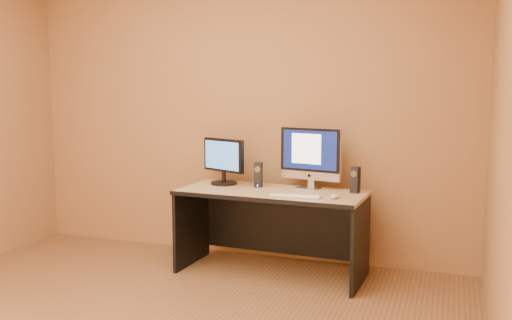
{
  "coord_description": "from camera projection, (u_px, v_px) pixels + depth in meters",
  "views": [
    {
      "loc": [
        1.74,
        -2.64,
        1.5
      ],
      "look_at": [
        0.32,
        1.44,
        0.92
      ],
      "focal_mm": 40.0,
      "sensor_mm": 36.0,
      "label": 1
    }
  ],
  "objects": [
    {
      "name": "speaker_right",
      "position": [
        355.0,
        180.0,
        4.37
      ],
      "size": [
        0.08,
        0.08,
        0.2
      ],
      "primitive_type": null,
      "rotation": [
        0.0,
        0.0,
        -0.23
      ],
      "color": "black",
      "rests_on": "desk"
    },
    {
      "name": "mouse",
      "position": [
        335.0,
        196.0,
        4.16
      ],
      "size": [
        0.07,
        0.1,
        0.03
      ],
      "primitive_type": "ellipsoid",
      "rotation": [
        0.0,
        0.0,
        -0.17
      ],
      "color": "silver",
      "rests_on": "desk"
    },
    {
      "name": "cable_a",
      "position": [
        321.0,
        187.0,
        4.61
      ],
      "size": [
        0.04,
        0.2,
        0.01
      ],
      "primitive_type": "cylinder",
      "rotation": [
        1.57,
        0.0,
        0.15
      ],
      "color": "black",
      "rests_on": "desk"
    },
    {
      "name": "walls",
      "position": [
        112.0,
        121.0,
        3.07
      ],
      "size": [
        4.0,
        4.0,
        2.6
      ],
      "primitive_type": null,
      "color": "olive",
      "rests_on": "ground"
    },
    {
      "name": "desk",
      "position": [
        271.0,
        233.0,
        4.5
      ],
      "size": [
        1.48,
        0.71,
        0.67
      ],
      "primitive_type": null,
      "rotation": [
        0.0,
        0.0,
        -0.05
      ],
      "color": "tan",
      "rests_on": "ground"
    },
    {
      "name": "imac",
      "position": [
        309.0,
        157.0,
        4.53
      ],
      "size": [
        0.54,
        0.28,
        0.5
      ],
      "primitive_type": null,
      "rotation": [
        0.0,
        0.0,
        -0.19
      ],
      "color": "#B0AFB4",
      "rests_on": "desk"
    },
    {
      "name": "cable_b",
      "position": [
        306.0,
        186.0,
        4.65
      ],
      "size": [
        0.1,
        0.14,
        0.01
      ],
      "primitive_type": "cylinder",
      "rotation": [
        1.57,
        0.0,
        -0.61
      ],
      "color": "black",
      "rests_on": "desk"
    },
    {
      "name": "speaker_left",
      "position": [
        258.0,
        175.0,
        4.62
      ],
      "size": [
        0.07,
        0.07,
        0.2
      ],
      "primitive_type": null,
      "rotation": [
        0.0,
        0.0,
        0.14
      ],
      "color": "black",
      "rests_on": "desk"
    },
    {
      "name": "second_monitor",
      "position": [
        224.0,
        162.0,
        4.73
      ],
      "size": [
        0.49,
        0.37,
        0.38
      ],
      "primitive_type": null,
      "rotation": [
        0.0,
        0.0,
        -0.4
      ],
      "color": "black",
      "rests_on": "desk"
    },
    {
      "name": "keyboard",
      "position": [
        294.0,
        196.0,
        4.2
      ],
      "size": [
        0.4,
        0.13,
        0.02
      ],
      "primitive_type": "cube",
      "rotation": [
        0.0,
        0.0,
        0.07
      ],
      "color": "#B8B8BC",
      "rests_on": "desk"
    }
  ]
}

